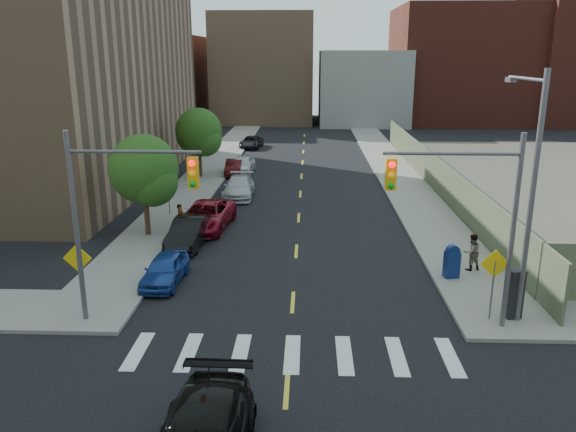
# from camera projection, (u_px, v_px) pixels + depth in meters

# --- Properties ---
(sidewalk_nw) EXTENTS (3.50, 73.00, 0.15)m
(sidewalk_nw) POSITION_uv_depth(u_px,v_px,m) (223.00, 155.00, 54.59)
(sidewalk_nw) COLOR gray
(sidewalk_nw) RESTS_ON ground
(sidewalk_ne) EXTENTS (3.50, 73.00, 0.15)m
(sidewalk_ne) POSITION_uv_depth(u_px,v_px,m) (383.00, 156.00, 54.03)
(sidewalk_ne) COLOR gray
(sidewalk_ne) RESTS_ON ground
(fence_north) EXTENTS (0.12, 44.00, 2.50)m
(fence_north) POSITION_uv_depth(u_px,v_px,m) (433.00, 172.00, 40.68)
(fence_north) COLOR #616B4B
(fence_north) RESTS_ON ground
(building_nw) EXTENTS (22.00, 30.00, 16.00)m
(building_nw) POSITION_uv_depth(u_px,v_px,m) (8.00, 75.00, 41.88)
(building_nw) COLOR #8C6B4C
(building_nw) RESTS_ON ground
(bg_bldg_west) EXTENTS (14.00, 18.00, 12.00)m
(bg_bldg_west) POSITION_uv_depth(u_px,v_px,m) (153.00, 80.00, 80.85)
(bg_bldg_west) COLOR #592319
(bg_bldg_west) RESTS_ON ground
(bg_bldg_midwest) EXTENTS (14.00, 16.00, 15.00)m
(bg_bldg_midwest) POSITION_uv_depth(u_px,v_px,m) (265.00, 69.00, 81.78)
(bg_bldg_midwest) COLOR #8C6B4C
(bg_bldg_midwest) RESTS_ON ground
(bg_bldg_center) EXTENTS (12.00, 16.00, 10.00)m
(bg_bldg_center) POSITION_uv_depth(u_px,v_px,m) (362.00, 87.00, 80.04)
(bg_bldg_center) COLOR gray
(bg_bldg_center) RESTS_ON ground
(bg_bldg_east) EXTENTS (18.00, 18.00, 16.00)m
(bg_bldg_east) POSITION_uv_depth(u_px,v_px,m) (459.00, 65.00, 80.63)
(bg_bldg_east) COLOR #592319
(bg_bldg_east) RESTS_ON ground
(signal_nw) EXTENTS (4.59, 0.30, 7.00)m
(signal_nw) POSITION_uv_depth(u_px,v_px,m) (117.00, 203.00, 19.20)
(signal_nw) COLOR #59595E
(signal_nw) RESTS_ON ground
(signal_ne) EXTENTS (4.59, 0.30, 7.00)m
(signal_ne) POSITION_uv_depth(u_px,v_px,m) (470.00, 206.00, 18.77)
(signal_ne) COLOR #59595E
(signal_ne) RESTS_ON ground
(streetlight_ne) EXTENTS (0.25, 3.70, 9.00)m
(streetlight_ne) POSITION_uv_depth(u_px,v_px,m) (529.00, 181.00, 19.36)
(streetlight_ne) COLOR #59595E
(streetlight_ne) RESTS_ON ground
(warn_sign_nw) EXTENTS (1.06, 0.06, 2.83)m
(warn_sign_nw) POSITION_uv_depth(u_px,v_px,m) (78.00, 266.00, 20.45)
(warn_sign_nw) COLOR #59595E
(warn_sign_nw) RESTS_ON ground
(warn_sign_ne) EXTENTS (1.06, 0.06, 2.83)m
(warn_sign_ne) POSITION_uv_depth(u_px,v_px,m) (494.00, 272.00, 19.91)
(warn_sign_ne) COLOR #59595E
(warn_sign_ne) RESTS_ON ground
(warn_sign_midwest) EXTENTS (1.06, 0.06, 2.83)m
(warn_sign_midwest) POSITION_uv_depth(u_px,v_px,m) (168.00, 184.00, 33.42)
(warn_sign_midwest) COLOR #59595E
(warn_sign_midwest) RESTS_ON ground
(tree_west_near) EXTENTS (3.66, 3.64, 5.52)m
(tree_west_near) POSITION_uv_depth(u_px,v_px,m) (144.00, 173.00, 29.22)
(tree_west_near) COLOR #332114
(tree_west_near) RESTS_ON ground
(tree_west_far) EXTENTS (3.66, 3.64, 5.52)m
(tree_west_far) POSITION_uv_depth(u_px,v_px,m) (199.00, 134.00, 43.62)
(tree_west_far) COLOR #332114
(tree_west_far) RESTS_ON ground
(parked_car_blue) EXTENTS (1.63, 3.71, 1.24)m
(parked_car_blue) POSITION_uv_depth(u_px,v_px,m) (165.00, 269.00, 23.85)
(parked_car_blue) COLOR navy
(parked_car_blue) RESTS_ON ground
(parked_car_black) EXTENTS (1.76, 4.45, 1.44)m
(parked_car_black) POSITION_uv_depth(u_px,v_px,m) (189.00, 232.00, 28.55)
(parked_car_black) COLOR black
(parked_car_black) RESTS_ON ground
(parked_car_red) EXTENTS (3.04, 5.65, 1.51)m
(parked_car_red) POSITION_uv_depth(u_px,v_px,m) (206.00, 216.00, 31.33)
(parked_car_red) COLOR maroon
(parked_car_red) RESTS_ON ground
(parked_car_silver) EXTENTS (2.08, 4.87, 1.40)m
(parked_car_silver) POSITION_uv_depth(u_px,v_px,m) (239.00, 187.00, 38.42)
(parked_car_silver) COLOR #B0B2B8
(parked_car_silver) RESTS_ON ground
(parked_car_white) EXTENTS (1.93, 4.42, 1.48)m
(parked_car_white) POSITION_uv_depth(u_px,v_px,m) (243.00, 164.00, 46.14)
(parked_car_white) COLOR silver
(parked_car_white) RESTS_ON ground
(parked_car_maroon) EXTENTS (1.48, 3.80, 1.23)m
(parked_car_maroon) POSITION_uv_depth(u_px,v_px,m) (234.00, 167.00, 45.56)
(parked_car_maroon) COLOR #3D0C0E
(parked_car_maroon) RESTS_ON ground
(parked_car_grey) EXTENTS (2.39, 4.56, 1.23)m
(parked_car_grey) POSITION_uv_depth(u_px,v_px,m) (251.00, 142.00, 58.96)
(parked_car_grey) COLOR black
(parked_car_grey) RESTS_ON ground
(mailbox) EXTENTS (0.67, 0.56, 1.47)m
(mailbox) POSITION_uv_depth(u_px,v_px,m) (452.00, 262.00, 24.09)
(mailbox) COLOR navy
(mailbox) RESTS_ON sidewalk_ne
(payphone) EXTENTS (0.64, 0.57, 1.85)m
(payphone) POSITION_uv_depth(u_px,v_px,m) (514.00, 294.00, 20.32)
(payphone) COLOR black
(payphone) RESTS_ON sidewalk_ne
(pedestrian_west) EXTENTS (0.51, 0.65, 1.56)m
(pedestrian_west) POSITION_uv_depth(u_px,v_px,m) (181.00, 218.00, 30.25)
(pedestrian_west) COLOR gray
(pedestrian_west) RESTS_ON sidewalk_nw
(pedestrian_east) EXTENTS (0.95, 0.83, 1.66)m
(pedestrian_east) POSITION_uv_depth(u_px,v_px,m) (472.00, 252.00, 24.89)
(pedestrian_east) COLOR gray
(pedestrian_east) RESTS_ON sidewalk_ne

